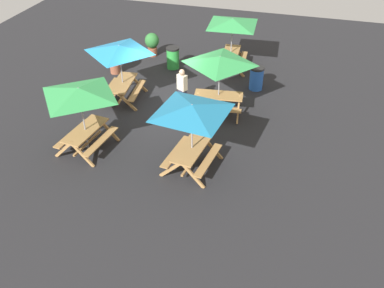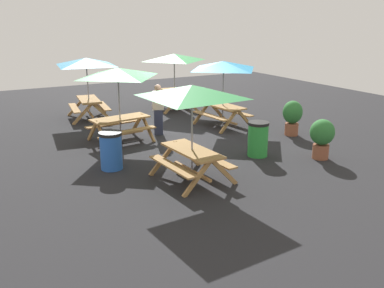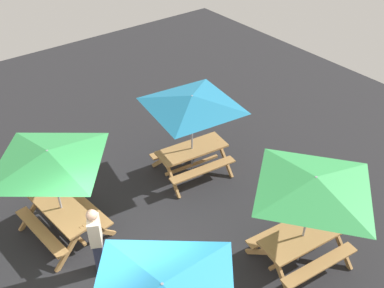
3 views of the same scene
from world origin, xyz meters
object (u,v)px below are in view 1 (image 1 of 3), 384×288
(picnic_table_2, at_px, (80,97))
(picnic_table_3, at_px, (220,64))
(picnic_table_0, at_px, (192,114))
(trash_bin_green, at_px, (173,58))
(picnic_table_4, at_px, (120,53))
(potted_plant_1, at_px, (152,43))
(potted_plant_0, at_px, (114,59))
(person_standing, at_px, (182,89))
(trash_bin_blue, at_px, (256,78))
(picnic_table_1, at_px, (232,26))

(picnic_table_2, bearing_deg, picnic_table_3, -39.48)
(picnic_table_0, distance_m, trash_bin_green, 7.49)
(picnic_table_4, bearing_deg, potted_plant_1, -0.78)
(trash_bin_green, relative_size, potted_plant_0, 0.85)
(picnic_table_4, relative_size, potted_plant_1, 2.10)
(potted_plant_1, distance_m, person_standing, 5.29)
(trash_bin_green, bearing_deg, potted_plant_0, 117.43)
(picnic_table_2, bearing_deg, trash_bin_blue, -32.52)
(picnic_table_0, height_order, potted_plant_0, picnic_table_0)
(picnic_table_3, height_order, potted_plant_0, picnic_table_3)
(person_standing, bearing_deg, trash_bin_green, -38.53)
(potted_plant_1, bearing_deg, picnic_table_2, -175.77)
(picnic_table_1, relative_size, picnic_table_2, 1.21)
(picnic_table_1, height_order, picnic_table_3, same)
(trash_bin_green, distance_m, potted_plant_1, 1.73)
(picnic_table_0, bearing_deg, picnic_table_2, 97.34)
(picnic_table_1, relative_size, potted_plant_1, 2.54)
(trash_bin_blue, bearing_deg, picnic_table_3, 154.73)
(trash_bin_blue, bearing_deg, picnic_table_0, 169.26)
(picnic_table_4, height_order, potted_plant_1, picnic_table_4)
(picnic_table_0, bearing_deg, picnic_table_3, 7.04)
(picnic_table_4, xyz_separation_m, potted_plant_0, (2.12, 1.34, -1.33))
(trash_bin_blue, bearing_deg, potted_plant_1, 69.39)
(picnic_table_2, distance_m, trash_bin_blue, 7.64)
(potted_plant_1, bearing_deg, potted_plant_0, 157.27)
(picnic_table_0, relative_size, picnic_table_1, 0.99)
(picnic_table_3, xyz_separation_m, potted_plant_1, (4.29, 4.25, -1.34))
(picnic_table_1, distance_m, person_standing, 4.37)
(trash_bin_blue, relative_size, potted_plant_1, 0.88)
(picnic_table_0, relative_size, picnic_table_4, 1.20)
(picnic_table_1, height_order, picnic_table_2, same)
(picnic_table_0, relative_size, potted_plant_1, 2.53)
(trash_bin_green, relative_size, person_standing, 0.59)
(picnic_table_0, bearing_deg, potted_plant_0, 50.29)
(picnic_table_1, height_order, trash_bin_green, picnic_table_1)
(picnic_table_4, bearing_deg, picnic_table_1, -46.89)
(person_standing, bearing_deg, picnic_table_1, -76.12)
(picnic_table_0, bearing_deg, picnic_table_4, 55.40)
(picnic_table_0, height_order, picnic_table_3, same)
(picnic_table_0, xyz_separation_m, picnic_table_1, (7.47, 0.34, 0.00))
(potted_plant_0, bearing_deg, trash_bin_blue, -87.82)
(picnic_table_2, bearing_deg, potted_plant_1, 11.05)
(potted_plant_0, bearing_deg, trash_bin_green, -62.57)
(picnic_table_3, relative_size, picnic_table_4, 1.00)
(person_standing, bearing_deg, trash_bin_blue, -107.54)
(potted_plant_1, xyz_separation_m, person_standing, (-4.43, -2.87, 0.24))
(person_standing, bearing_deg, potted_plant_1, -29.32)
(picnic_table_3, bearing_deg, picnic_table_0, 82.35)
(picnic_table_2, relative_size, trash_bin_blue, 2.38)
(picnic_table_3, bearing_deg, potted_plant_0, -28.83)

